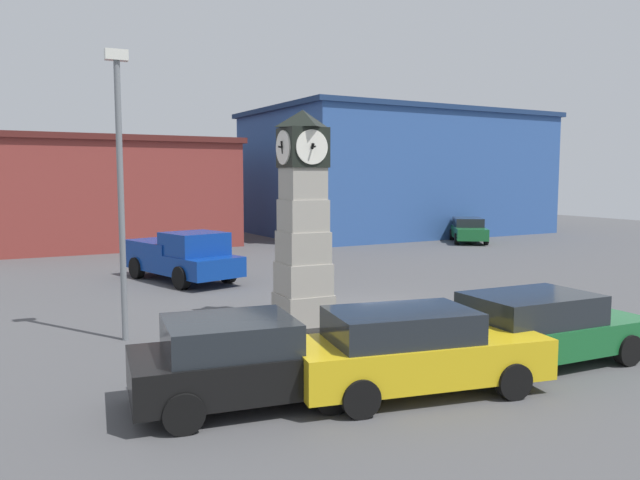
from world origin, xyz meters
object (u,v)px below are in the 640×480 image
clock_tower (303,226)px  street_lamp_near_road (120,176)px  bollard_mid_row (388,329)px  bollard_far_row (335,335)px  pickup_truck (181,256)px  car_far_lot (468,230)px  car_near_tower (414,350)px  car_by_building (539,327)px  bollard_near_tower (433,320)px  car_navy_sedan (242,360)px

clock_tower → street_lamp_near_road: size_ratio=0.82×
bollard_mid_row → bollard_far_row: size_ratio=0.84×
pickup_truck → car_far_lot: bearing=18.5°
bollard_far_row → car_far_lot: car_far_lot is taller
car_near_tower → car_by_building: 3.33m
bollard_near_tower → bollard_far_row: bollard_far_row is taller
clock_tower → car_navy_sedan: (-3.28, -4.74, -1.80)m
bollard_far_row → pickup_truck: 11.54m
car_navy_sedan → pickup_truck: size_ratio=0.70×
bollard_near_tower → pickup_truck: bearing=105.9°
car_far_lot → pickup_truck: (-18.31, -6.14, 0.20)m
clock_tower → pickup_truck: (-1.19, 8.17, -1.63)m
bollard_near_tower → car_navy_sedan: bearing=-160.7°
car_navy_sedan → car_far_lot: (20.40, 19.04, -0.03)m
bollard_far_row → street_lamp_near_road: (-3.58, 3.78, 3.24)m
car_by_building → pickup_truck: bearing=107.2°
street_lamp_near_road → bollard_near_tower: bearing=-27.5°
street_lamp_near_road → car_by_building: bearing=-37.4°
bollard_mid_row → car_navy_sedan: (-3.92, -1.65, 0.27)m
car_by_building → pickup_truck: 13.97m
clock_tower → bollard_far_row: clock_tower is taller
bollard_near_tower → car_near_tower: bearing=-131.7°
car_navy_sedan → street_lamp_near_road: 6.10m
clock_tower → car_far_lot: (17.12, 14.31, -1.83)m
clock_tower → bollard_mid_row: 3.77m
clock_tower → car_navy_sedan: size_ratio=1.38×
clock_tower → car_navy_sedan: clock_tower is taller
car_far_lot → street_lamp_near_road: bearing=-147.2°
pickup_truck → car_navy_sedan: bearing=-99.2°
bollard_mid_row → pickup_truck: bearing=99.2°
street_lamp_near_road → clock_tower: bearing=-5.4°
bollard_mid_row → street_lamp_near_road: (-5.03, 3.50, 3.33)m
car_by_building → street_lamp_near_road: bearing=142.6°
car_by_building → bollard_near_tower: bearing=113.0°
bollard_mid_row → street_lamp_near_road: street_lamp_near_road is taller
clock_tower → car_near_tower: clock_tower is taller
clock_tower → pickup_truck: size_ratio=0.96×
bollard_far_row → car_by_building: size_ratio=0.25×
car_near_tower → car_by_building: (3.31, 0.35, -0.02)m
bollard_mid_row → car_navy_sedan: size_ratio=0.24×
car_far_lot → bollard_mid_row: bearing=-133.5°
car_navy_sedan → car_by_building: 6.24m
car_navy_sedan → car_far_lot: bearing=43.0°
bollard_near_tower → car_by_building: size_ratio=0.23×
car_near_tower → street_lamp_near_road: 7.80m
pickup_truck → bollard_mid_row: bearing=-80.8°
street_lamp_near_road → pickup_truck: bearing=67.5°
bollard_near_tower → car_by_building: bearing=-67.0°
clock_tower → bollard_mid_row: (0.64, -3.08, -2.07)m
clock_tower → car_by_building: clock_tower is taller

